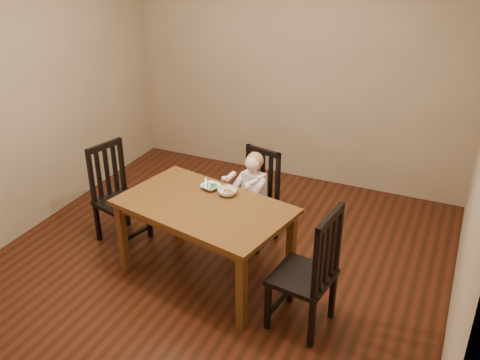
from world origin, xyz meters
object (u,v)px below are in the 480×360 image
at_px(toddler, 253,189).
at_px(bowl_veg, 227,192).
at_px(chair_left, 117,195).
at_px(chair_right, 309,273).
at_px(dining_table, 204,213).
at_px(bowl_peas, 211,187).
at_px(chair_child, 255,198).

distance_m(toddler, bowl_veg, 0.49).
relative_size(chair_left, chair_right, 0.94).
height_order(dining_table, chair_right, chair_right).
height_order(chair_right, bowl_veg, chair_right).
bearing_deg(dining_table, bowl_veg, 66.96).
bearing_deg(chair_left, bowl_veg, 106.76).
bearing_deg(chair_right, bowl_peas, 71.45).
xyz_separation_m(chair_child, chair_left, (-1.21, -0.52, 0.02)).
bearing_deg(chair_left, bowl_peas, 109.21).
bearing_deg(chair_child, chair_right, 143.19).
xyz_separation_m(chair_child, chair_right, (0.85, -0.99, 0.06)).
xyz_separation_m(chair_left, bowl_veg, (1.16, 0.03, 0.27)).
bearing_deg(toddler, chair_child, -90.00).
xyz_separation_m(dining_table, bowl_peas, (-0.08, 0.28, 0.10)).
distance_m(chair_left, bowl_veg, 1.19).
distance_m(chair_left, bowl_peas, 1.02).
relative_size(chair_child, toddler, 1.90).
height_order(toddler, bowl_veg, toddler).
bearing_deg(toddler, chair_right, 144.86).
bearing_deg(chair_right, chair_child, 48.14).
height_order(chair_left, chair_right, chair_right).
distance_m(chair_left, chair_right, 2.11).
xyz_separation_m(dining_table, toddler, (0.15, 0.69, -0.07)).
relative_size(chair_child, bowl_veg, 5.39).
bearing_deg(chair_child, bowl_veg, 96.02).
relative_size(chair_right, toddler, 2.14).
bearing_deg(bowl_peas, dining_table, -74.31).
xyz_separation_m(dining_table, bowl_veg, (0.10, 0.24, 0.11)).
bearing_deg(dining_table, chair_child, 77.78).
relative_size(chair_child, chair_right, 0.89).
distance_m(toddler, bowl_peas, 0.50).
distance_m(dining_table, chair_child, 0.77).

